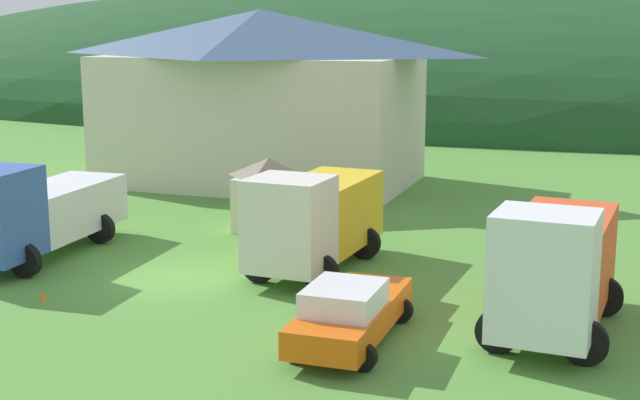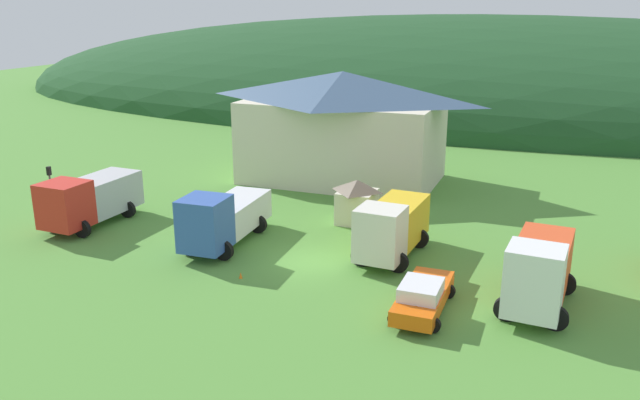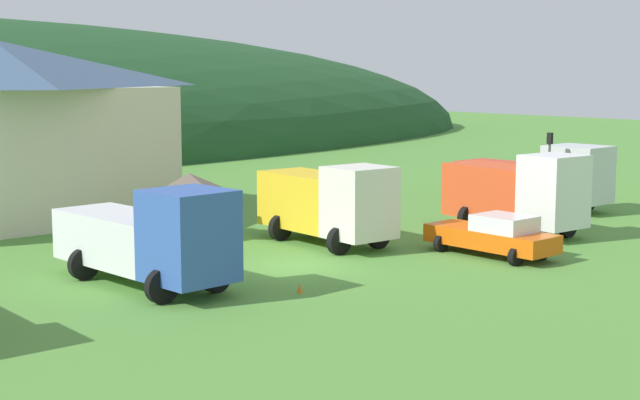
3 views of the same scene
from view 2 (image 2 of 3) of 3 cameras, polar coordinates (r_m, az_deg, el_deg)
The scene contains 11 objects.
ground_plane at distance 35.21m, azimuth -1.43°, elevation -5.54°, with size 200.00×200.00×0.00m, color #518C38.
forested_hill_backdrop at distance 94.36m, azimuth 13.55°, elevation 8.33°, with size 148.90×60.00×24.16m, color #1E4723.
depot_building at distance 50.51m, azimuth 2.00°, elevation 6.64°, with size 15.91×9.49×8.55m.
play_shed_cream at distance 41.08m, azimuth 3.30°, elevation -0.05°, with size 2.44×2.55×2.83m.
crane_truck_red at distance 42.96m, azimuth -19.79°, elevation 0.16°, with size 3.50×7.03×3.30m.
box_truck_blue at distance 37.47m, azimuth -8.63°, elevation -1.55°, with size 3.42×7.81×3.46m.
heavy_rig_striped at distance 35.54m, azimuth 6.35°, elevation -2.31°, with size 3.38×6.65×3.39m.
heavy_rig_white at distance 31.15m, azimuth 18.82°, elevation -5.87°, with size 3.43×6.66×3.62m.
service_pickup_orange at distance 29.81m, azimuth 9.09°, elevation -8.38°, with size 2.34×5.32×1.66m.
traffic_light_west at distance 44.17m, azimuth -22.71°, elevation 0.98°, with size 0.20×0.32×3.70m.
traffic_cone_near_pickup at distance 33.51m, azimuth -7.03°, elevation -6.89°, with size 0.36×0.36×0.65m, color orange.
Camera 2 is at (12.63, -29.96, 13.51)m, focal length 36.15 mm.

